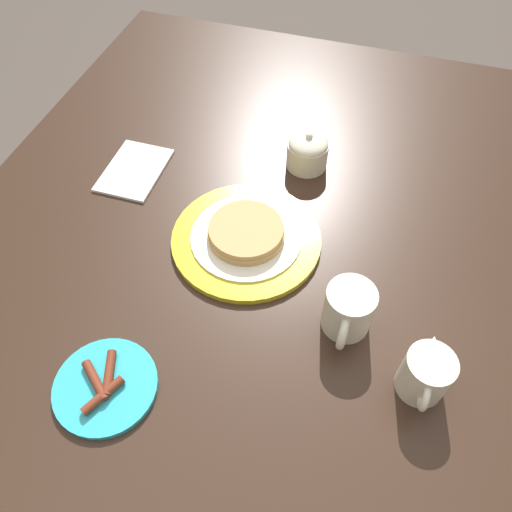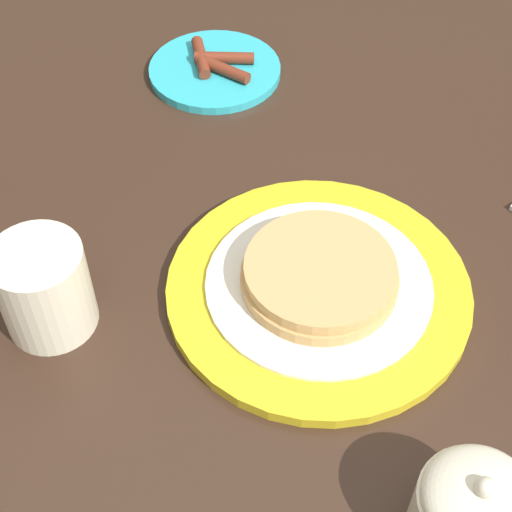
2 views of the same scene
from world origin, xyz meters
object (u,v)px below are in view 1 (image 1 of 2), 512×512
object	(u,v)px
pancake_plate	(246,237)
coffee_mug	(348,310)
sugar_bowl	(308,151)
napkin	(135,170)
creamer_pitcher	(426,373)
side_plate_bacon	(105,386)

from	to	relation	value
pancake_plate	coffee_mug	world-z (taller)	coffee_mug
sugar_bowl	napkin	distance (m)	0.36
creamer_pitcher	pancake_plate	bearing A→B (deg)	-119.61
side_plate_bacon	coffee_mug	size ratio (longest dim) A/B	1.43
creamer_pitcher	sugar_bowl	xyz separation A→B (m)	(-0.43, -0.28, -0.01)
side_plate_bacon	coffee_mug	bearing A→B (deg)	123.52
coffee_mug	creamer_pitcher	xyz separation A→B (m)	(0.07, 0.13, -0.00)
coffee_mug	pancake_plate	bearing A→B (deg)	-120.01
side_plate_bacon	creamer_pitcher	xyz separation A→B (m)	(-0.14, 0.45, 0.04)
creamer_pitcher	napkin	xyz separation A→B (m)	(-0.30, -0.62, -0.04)
coffee_mug	napkin	size ratio (longest dim) A/B	0.69
pancake_plate	napkin	world-z (taller)	pancake_plate
coffee_mug	napkin	xyz separation A→B (m)	(-0.23, -0.49, -0.04)
creamer_pitcher	napkin	bearing A→B (deg)	-116.03
side_plate_bacon	creamer_pitcher	world-z (taller)	creamer_pitcher
side_plate_bacon	coffee_mug	world-z (taller)	coffee_mug
sugar_bowl	napkin	size ratio (longest dim) A/B	0.53
napkin	coffee_mug	bearing A→B (deg)	64.76
side_plate_bacon	creamer_pitcher	bearing A→B (deg)	107.65
sugar_bowl	napkin	xyz separation A→B (m)	(0.13, -0.34, -0.03)
side_plate_bacon	creamer_pitcher	distance (m)	0.48
pancake_plate	side_plate_bacon	size ratio (longest dim) A/B	1.76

